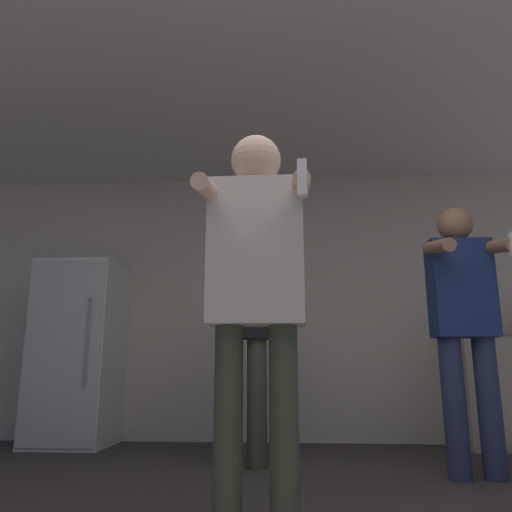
{
  "coord_description": "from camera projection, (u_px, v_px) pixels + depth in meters",
  "views": [
    {
      "loc": [
        -0.06,
        -1.52,
        0.64
      ],
      "look_at": [
        -0.19,
        0.54,
        1.12
      ],
      "focal_mm": 35.0,
      "sensor_mm": 36.0,
      "label": 1
    }
  ],
  "objects": [
    {
      "name": "wall_back",
      "position": [
        294.0,
        304.0,
        4.83
      ],
      "size": [
        7.0,
        0.06,
        2.55
      ],
      "color": "beige",
      "rests_on": "ground_plane"
    },
    {
      "name": "ceiling_slab",
      "position": [
        293.0,
        89.0,
        3.5
      ],
      "size": [
        7.0,
        3.79,
        0.05
      ],
      "color": "silver",
      "rests_on": "wall_back"
    },
    {
      "name": "refrigerator",
      "position": [
        78.0,
        352.0,
        4.49
      ],
      "size": [
        0.68,
        0.7,
        1.61
      ],
      "color": "white",
      "rests_on": "ground_plane"
    },
    {
      "name": "bottle_tall_gin",
      "position": [
        473.0,
        326.0,
        4.46
      ],
      "size": [
        0.09,
        0.09,
        0.24
      ],
      "color": "maroon",
      "rests_on": "counter"
    },
    {
      "name": "person_woman_foreground",
      "position": [
        256.0,
        281.0,
        2.09
      ],
      "size": [
        0.46,
        0.45,
        1.67
      ],
      "color": "#38422D",
      "rests_on": "ground_plane"
    },
    {
      "name": "person_man_side",
      "position": [
        464.0,
        316.0,
        3.2
      ],
      "size": [
        0.47,
        0.49,
        1.71
      ],
      "color": "navy",
      "rests_on": "ground_plane"
    },
    {
      "name": "person_spectator_back",
      "position": [
        243.0,
        325.0,
        3.54
      ],
      "size": [
        0.46,
        0.45,
        1.7
      ],
      "color": "#38422D",
      "rests_on": "ground_plane"
    }
  ]
}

